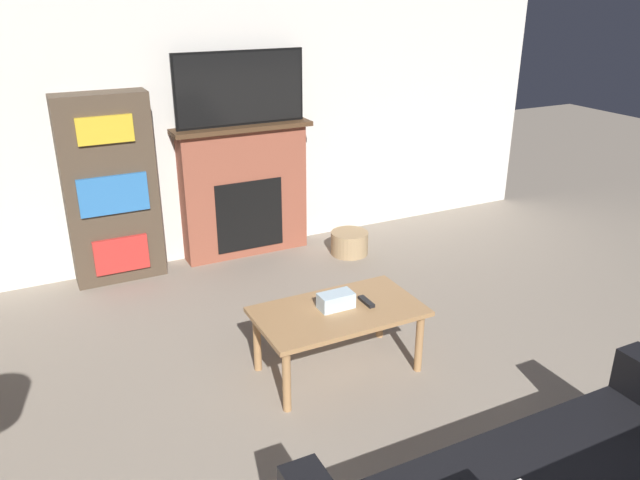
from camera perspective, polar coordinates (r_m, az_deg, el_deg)
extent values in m
cube|color=silver|center=(5.56, -9.90, 11.94)|extent=(6.87, 0.06, 2.70)
cube|color=brown|center=(5.68, -6.92, 4.30)|extent=(1.13, 0.22, 1.16)
cube|color=black|center=(5.64, -6.44, 2.23)|extent=(0.62, 0.01, 0.64)
cube|color=#4C331E|center=(5.51, -7.14, 10.19)|extent=(1.23, 0.28, 0.04)
cube|color=black|center=(5.45, -7.31, 13.59)|extent=(1.15, 0.03, 0.62)
cube|color=black|center=(5.43, -7.26, 13.57)|extent=(1.11, 0.01, 0.59)
cube|color=#A87A4C|center=(3.92, 1.70, -6.56)|extent=(1.04, 0.59, 0.03)
cylinder|color=#A87A4C|center=(3.69, -3.07, -12.71)|extent=(0.05, 0.05, 0.41)
cylinder|color=#A87A4C|center=(4.08, 9.06, -9.24)|extent=(0.05, 0.05, 0.41)
cylinder|color=#A87A4C|center=(4.06, -5.77, -9.24)|extent=(0.05, 0.05, 0.41)
cylinder|color=#A87A4C|center=(4.41, 5.55, -6.44)|extent=(0.05, 0.05, 0.41)
cube|color=silver|center=(3.91, 1.47, -5.56)|extent=(0.22, 0.12, 0.10)
cube|color=black|center=(3.99, 4.26, -5.64)|extent=(0.04, 0.15, 0.02)
cube|color=#4C3D2D|center=(5.35, -18.60, 4.38)|extent=(0.72, 0.26, 1.56)
cube|color=red|center=(5.39, -17.68, -1.29)|extent=(0.43, 0.03, 0.30)
cube|color=#2D70B7|center=(5.21, -18.34, 3.95)|extent=(0.54, 0.03, 0.31)
cube|color=gold|center=(5.08, -19.05, 9.50)|extent=(0.42, 0.03, 0.21)
cylinder|color=tan|center=(5.77, 2.71, -0.26)|extent=(0.34, 0.34, 0.21)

